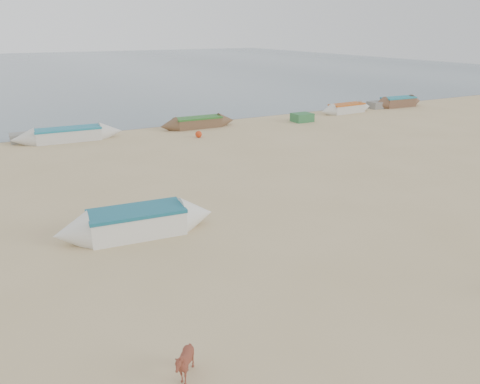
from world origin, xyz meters
name	(u,v)px	position (x,y,z in m)	size (l,w,h in m)	color
ground	(300,259)	(0.00, 0.00, 0.00)	(140.00, 140.00, 0.00)	tan
sea	(31,69)	(0.00, 82.00, 0.01)	(160.00, 160.00, 0.00)	slate
calf_front	(185,363)	(-5.23, -3.29, 0.42)	(0.68, 0.76, 0.84)	brown
near_canoe	(137,222)	(-3.97, 4.25, 0.47)	(5.55, 1.41, 0.94)	silver
waterline_canoes	(124,129)	(0.05, 20.61, 0.41)	(55.81, 2.74, 0.90)	brown
beach_clutter	(186,128)	(4.05, 19.45, 0.30)	(46.14, 4.97, 0.64)	#336C30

